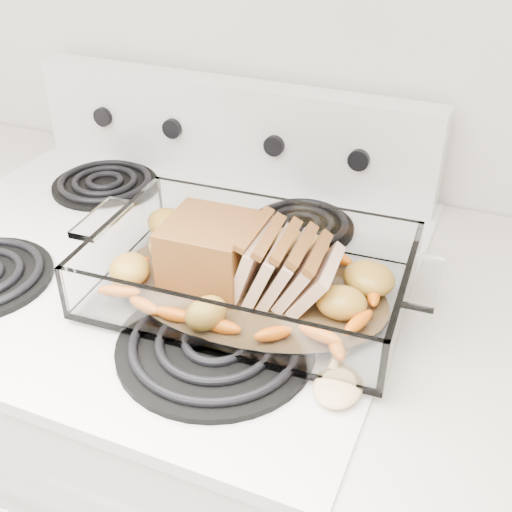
% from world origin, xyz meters
% --- Properties ---
extents(electric_range, '(0.78, 0.70, 1.12)m').
position_xyz_m(electric_range, '(0.00, 1.66, 0.48)').
color(electric_range, white).
rests_on(electric_range, ground).
extents(baking_dish, '(0.42, 0.27, 0.08)m').
position_xyz_m(baking_dish, '(0.19, 1.61, 0.96)').
color(baking_dish, white).
rests_on(baking_dish, electric_range).
extents(pork_roast, '(0.24, 0.11, 0.09)m').
position_xyz_m(pork_roast, '(0.16, 1.61, 1.00)').
color(pork_roast, brown).
rests_on(pork_roast, baking_dish).
extents(roast_vegetables, '(0.35, 0.19, 0.04)m').
position_xyz_m(roast_vegetables, '(0.18, 1.64, 0.97)').
color(roast_vegetables, '#DF5D12').
rests_on(roast_vegetables, baking_dish).
extents(wooden_spoon, '(0.06, 0.26, 0.02)m').
position_xyz_m(wooden_spoon, '(0.35, 1.53, 0.95)').
color(wooden_spoon, beige).
rests_on(wooden_spoon, electric_range).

